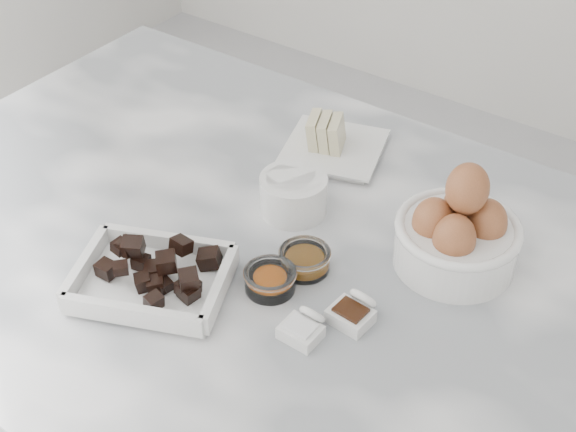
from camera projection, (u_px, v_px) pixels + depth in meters
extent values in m
cube|color=white|center=(263.00, 256.00, 1.10)|extent=(1.20, 0.80, 0.04)
cube|color=white|center=(153.00, 285.00, 1.02)|extent=(0.22, 0.19, 0.01)
cube|color=white|center=(334.00, 151.00, 1.25)|extent=(0.17, 0.17, 0.01)
cube|color=white|center=(334.00, 147.00, 1.25)|extent=(0.18, 0.18, 0.00)
cylinder|color=white|center=(293.00, 194.00, 1.13)|extent=(0.10, 0.10, 0.06)
cylinder|color=white|center=(293.00, 181.00, 1.11)|extent=(0.08, 0.08, 0.01)
cylinder|color=white|center=(456.00, 245.00, 1.04)|extent=(0.16, 0.16, 0.06)
torus|color=white|center=(459.00, 228.00, 1.02)|extent=(0.16, 0.16, 0.01)
ellipsoid|color=#9F5733|center=(485.00, 231.00, 1.00)|extent=(0.05, 0.05, 0.07)
ellipsoid|color=#9F5733|center=(435.00, 216.00, 1.03)|extent=(0.05, 0.05, 0.07)
ellipsoid|color=#9F5733|center=(473.00, 211.00, 1.04)|extent=(0.05, 0.05, 0.07)
ellipsoid|color=#9F5733|center=(443.00, 235.00, 1.00)|extent=(0.05, 0.05, 0.07)
ellipsoid|color=#9F5733|center=(467.00, 189.00, 0.98)|extent=(0.05, 0.05, 0.07)
cylinder|color=white|center=(305.00, 260.00, 1.04)|extent=(0.07, 0.07, 0.03)
torus|color=white|center=(305.00, 253.00, 1.03)|extent=(0.07, 0.07, 0.01)
cylinder|color=orange|center=(305.00, 263.00, 1.04)|extent=(0.05, 0.05, 0.01)
cylinder|color=white|center=(270.00, 280.00, 1.01)|extent=(0.07, 0.07, 0.03)
torus|color=white|center=(270.00, 273.00, 1.00)|extent=(0.07, 0.07, 0.01)
ellipsoid|color=#F55A07|center=(270.00, 280.00, 1.01)|extent=(0.04, 0.04, 0.02)
cube|color=white|center=(350.00, 316.00, 0.97)|extent=(0.05, 0.04, 0.02)
cube|color=black|center=(351.00, 310.00, 0.96)|extent=(0.04, 0.03, 0.00)
torus|color=white|center=(363.00, 298.00, 0.98)|extent=(0.04, 0.03, 0.04)
cube|color=white|center=(301.00, 332.00, 0.95)|extent=(0.05, 0.04, 0.02)
cube|color=white|center=(301.00, 326.00, 0.94)|extent=(0.03, 0.03, 0.00)
torus|color=white|center=(312.00, 314.00, 0.96)|extent=(0.04, 0.03, 0.03)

